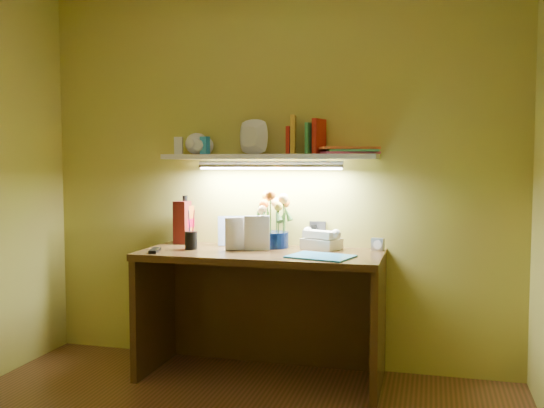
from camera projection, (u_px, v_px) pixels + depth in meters
The scene contains 13 objects.
desk at pixel (261, 315), 3.54m from camera, with size 1.40×0.60×0.75m, color #3D2810.
flower_bouquet at pixel (273, 220), 3.66m from camera, with size 0.21×0.21×0.33m, color #06133A, non-canonical shape.
telephone at pixel (322, 239), 3.60m from camera, with size 0.21×0.16×0.13m, color #EFE7CA, non-canonical shape.
desk_clock at pixel (378, 244), 3.55m from camera, with size 0.07×0.04×0.07m, color #AAAAAE.
whisky_bottle at pixel (185, 219), 3.86m from camera, with size 0.08×0.08×0.31m, color #AF4E15, non-canonical shape.
whisky_box at pixel (182, 222), 3.83m from camera, with size 0.09×0.09×0.27m, color #581512.
pen_cup at pixel (191, 234), 3.59m from camera, with size 0.07×0.07×0.18m, color black.
art_card at pixel (233, 231), 3.75m from camera, with size 0.18×0.04×0.18m, color white, non-canonical shape.
tv_remote at pixel (155, 250), 3.49m from camera, with size 0.04×0.16×0.02m, color black.
blue_folder at pixel (321, 256), 3.29m from camera, with size 0.33×0.24×0.01m, color #2892D5.
desk_book_a at pixel (225, 234), 3.53m from camera, with size 0.15×0.02×0.20m, color beige.
desk_book_b at pixel (244, 233), 3.54m from camera, with size 0.15×0.02×0.20m, color white.
wall_shelf at pixel (268, 151), 3.65m from camera, with size 1.32×0.36×0.26m.
Camera 1 is at (0.96, -2.15, 1.27)m, focal length 40.00 mm.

